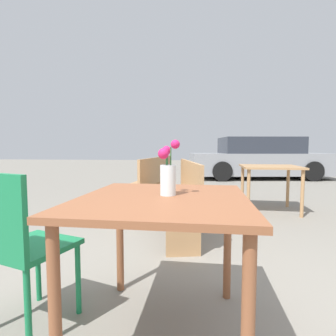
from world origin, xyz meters
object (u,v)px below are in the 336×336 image
flower_vase (168,175)px  table_back (270,172)px  bench_middle (152,180)px  parked_car (259,159)px  bench_near (182,195)px  cafe_chair (19,241)px  table_front (163,216)px

flower_vase → table_back: flower_vase is taller
bench_middle → parked_car: 5.37m
flower_vase → parked_car: (2.23, 7.53, -0.22)m
bench_near → table_back: 1.83m
flower_vase → bench_middle: 3.03m
cafe_chair → parked_car: (3.03, 7.63, 0.13)m
table_front → table_back: (1.34, 2.94, -0.03)m
table_front → table_back: bearing=65.4°
bench_middle → table_back: bench_middle is taller
table_back → bench_near: bearing=-137.1°
flower_vase → cafe_chair: flower_vase is taller
table_front → cafe_chair: size_ratio=1.09×
cafe_chair → bench_near: (0.79, 1.75, -0.06)m
flower_vase → cafe_chair: bearing=-172.9°
table_front → bench_near: (0.01, 1.70, -0.20)m
table_front → bench_middle: 3.05m
table_back → table_front: bearing=-114.6°
cafe_chair → parked_car: 8.21m
cafe_chair → parked_car: parked_car is taller
bench_near → bench_middle: same height
cafe_chair → bench_near: bearing=65.8°
bench_near → table_back: bearing=42.9°
table_front → flower_vase: (0.02, 0.04, 0.21)m
bench_middle → parked_car: bearing=58.5°
table_front → flower_vase: 0.21m
bench_middle → parked_car: parked_car is taller
bench_near → flower_vase: bearing=-89.7°
bench_middle → cafe_chair: bearing=-94.2°
table_front → bench_middle: (-0.55, 3.00, -0.18)m
table_front → parked_car: 7.90m
table_front → bench_middle: size_ratio=0.50×
table_front → cafe_chair: 0.79m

